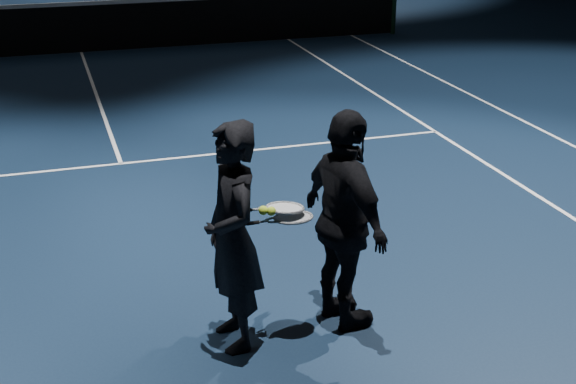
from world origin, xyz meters
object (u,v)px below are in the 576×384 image
racket_lower (293,217)px  tennis_balls (267,208)px  player_b (345,221)px  player_a (233,237)px  racket_upper (285,208)px

racket_lower → tennis_balls: 0.22m
player_b → tennis_balls: size_ratio=14.04×
player_a → player_b: (0.85, 0.02, 0.00)m
racket_lower → racket_upper: 0.09m
racket_lower → tennis_balls: bearing=178.5°
player_b → racket_upper: 0.48m
racket_lower → racket_upper: (-0.05, 0.04, 0.06)m
racket_upper → player_a: bearing=-178.3°
player_a → tennis_balls: size_ratio=14.04×
player_b → racket_lower: (-0.40, -0.01, 0.09)m
racket_lower → tennis_balls: size_ratio=5.67×
player_a → player_b: 0.85m
player_a → racket_upper: (0.40, 0.05, 0.15)m
tennis_balls → racket_upper: bearing=14.7°
racket_lower → player_b: bearing=0.0°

